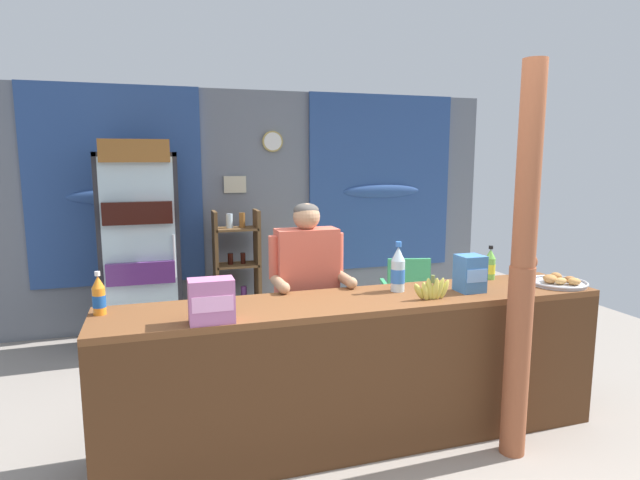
# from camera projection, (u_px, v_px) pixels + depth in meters

# --- Properties ---
(ground_plane) EXTENTS (8.24, 8.24, 0.00)m
(ground_plane) POSITION_uv_depth(u_px,v_px,m) (311.00, 387.00, 4.21)
(ground_plane) COLOR gray
(back_wall_curtained) EXTENTS (5.39, 0.22, 2.55)m
(back_wall_curtained) POSITION_uv_depth(u_px,v_px,m) (261.00, 204.00, 5.84)
(back_wall_curtained) COLOR slate
(back_wall_curtained) RESTS_ON ground
(stall_counter) EXTENTS (3.21, 0.59, 0.95)m
(stall_counter) POSITION_uv_depth(u_px,v_px,m) (367.00, 359.00, 3.25)
(stall_counter) COLOR brown
(stall_counter) RESTS_ON ground
(timber_post) EXTENTS (0.17, 0.15, 2.37)m
(timber_post) POSITION_uv_depth(u_px,v_px,m) (522.00, 275.00, 3.10)
(timber_post) COLOR #995133
(timber_post) RESTS_ON ground
(drink_fridge) EXTENTS (0.71, 0.70, 1.99)m
(drink_fridge) POSITION_uv_depth(u_px,v_px,m) (140.00, 237.00, 4.94)
(drink_fridge) COLOR #232328
(drink_fridge) RESTS_ON ground
(bottle_shelf_rack) EXTENTS (0.48, 0.28, 1.29)m
(bottle_shelf_rack) POSITION_uv_depth(u_px,v_px,m) (237.00, 268.00, 5.52)
(bottle_shelf_rack) COLOR brown
(bottle_shelf_rack) RESTS_ON ground
(plastic_lawn_chair) EXTENTS (0.54, 0.54, 0.86)m
(plastic_lawn_chair) POSITION_uv_depth(u_px,v_px,m) (406.00, 292.00, 5.25)
(plastic_lawn_chair) COLOR #4CC675
(plastic_lawn_chair) RESTS_ON ground
(shopkeeper) EXTENTS (0.55, 0.42, 1.51)m
(shopkeeper) POSITION_uv_depth(u_px,v_px,m) (307.00, 281.00, 3.73)
(shopkeeper) COLOR #28282D
(shopkeeper) RESTS_ON ground
(soda_bottle_water) EXTENTS (0.09, 0.09, 0.33)m
(soda_bottle_water) POSITION_uv_depth(u_px,v_px,m) (398.00, 270.00, 3.46)
(soda_bottle_water) COLOR silver
(soda_bottle_water) RESTS_ON stall_counter
(soda_bottle_orange_soda) EXTENTS (0.07, 0.07, 0.25)m
(soda_bottle_orange_soda) POSITION_uv_depth(u_px,v_px,m) (99.00, 296.00, 2.94)
(soda_bottle_orange_soda) COLOR orange
(soda_bottle_orange_soda) RESTS_ON stall_counter
(soda_bottle_lime_soda) EXTENTS (0.08, 0.08, 0.25)m
(soda_bottle_lime_soda) POSITION_uv_depth(u_px,v_px,m) (490.00, 265.00, 3.81)
(soda_bottle_lime_soda) COLOR #75C64C
(soda_bottle_lime_soda) RESTS_ON stall_counter
(snack_box_biscuit) EXTENTS (0.16, 0.16, 0.24)m
(snack_box_biscuit) POSITION_uv_depth(u_px,v_px,m) (470.00, 273.00, 3.46)
(snack_box_biscuit) COLOR #3D75B7
(snack_box_biscuit) RESTS_ON stall_counter
(snack_box_wafer) EXTENTS (0.24, 0.14, 0.24)m
(snack_box_wafer) POSITION_uv_depth(u_px,v_px,m) (211.00, 301.00, 2.80)
(snack_box_wafer) COLOR #B76699
(snack_box_wafer) RESTS_ON stall_counter
(pastry_tray) EXTENTS (0.39, 0.39, 0.07)m
(pastry_tray) POSITION_uv_depth(u_px,v_px,m) (558.00, 282.00, 3.65)
(pastry_tray) COLOR #BCBCC1
(pastry_tray) RESTS_ON stall_counter
(banana_bunch) EXTENTS (0.27, 0.06, 0.16)m
(banana_bunch) POSITION_uv_depth(u_px,v_px,m) (432.00, 290.00, 3.27)
(banana_bunch) COLOR #CCC14C
(banana_bunch) RESTS_ON stall_counter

